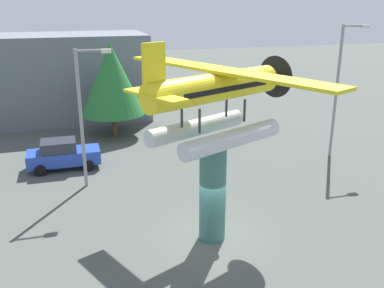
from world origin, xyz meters
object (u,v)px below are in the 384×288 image
Objects in this scene: display_pedestal at (213,191)px; streetlight_primary at (84,109)px; streetlight_secondary at (340,83)px; car_mid_blue at (63,154)px; storefront_building at (63,77)px; floatplane_monument at (217,99)px; tree_east at (112,79)px.

display_pedestal is 0.59× the size of streetlight_primary.
display_pedestal is 0.52× the size of streetlight_secondary.
car_mid_blue is at bearing 120.70° from display_pedestal.
storefront_building is at bearing 88.28° from car_mid_blue.
display_pedestal is 0.44× the size of floatplane_monument.
streetlight_primary is 15.43m from streetlight_secondary.
tree_east is (-2.35, 15.76, -1.76)m from floatplane_monument.
storefront_building reaches higher than display_pedestal.
floatplane_monument is 13.07m from streetlight_secondary.
display_pedestal is 1.03× the size of car_mid_blue.
display_pedestal is 8.66m from streetlight_primary.
tree_east is at bearing 74.90° from streetlight_primary.
streetlight_primary is 9.11m from tree_east.
streetlight_primary is at bearing -65.73° from car_mid_blue.
storefront_building is at bearing 138.46° from streetlight_secondary.
streetlight_primary is at bearing -105.10° from tree_east.
streetlight_secondary reaches higher than storefront_building.
streetlight_secondary reaches higher than display_pedestal.
car_mid_blue is (-5.96, 10.04, -1.28)m from display_pedestal.
car_mid_blue is at bearing 171.23° from streetlight_secondary.
streetlight_secondary is 15.51m from tree_east.
streetlight_primary is 0.53× the size of storefront_building.
car_mid_blue is at bearing -122.87° from tree_east.
streetlight_primary is at bearing -86.18° from storefront_building.
tree_east is (-13.05, 8.36, -0.54)m from streetlight_secondary.
streetlight_secondary is (15.42, 0.43, 0.47)m from streetlight_primary.
storefront_building is 2.02× the size of tree_east.
storefront_building is (-5.72, 21.95, -2.50)m from floatplane_monument.
floatplane_monument is 1.20× the size of streetlight_secondary.
storefront_building is at bearing 104.28° from display_pedestal.
streetlight_primary is at bearing 123.23° from display_pedestal.
floatplane_monument is at bearing 24.83° from display_pedestal.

